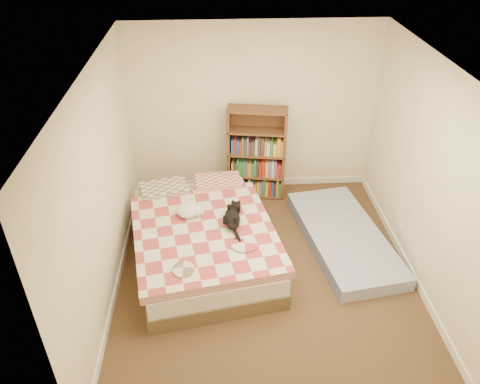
{
  "coord_description": "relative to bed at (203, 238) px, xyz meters",
  "views": [
    {
      "loc": [
        -0.54,
        -4.14,
        3.92
      ],
      "look_at": [
        -0.29,
        0.3,
        0.99
      ],
      "focal_mm": 35.0,
      "sensor_mm": 36.0,
      "label": 1
    }
  ],
  "objects": [
    {
      "name": "room",
      "position": [
        0.74,
        -0.4,
        0.93
      ],
      "size": [
        3.51,
        4.01,
        2.51
      ],
      "color": "#462F1E",
      "rests_on": "ground"
    },
    {
      "name": "bed",
      "position": [
        0.0,
        0.0,
        0.0
      ],
      "size": [
        1.92,
        2.45,
        0.59
      ],
      "rotation": [
        0.0,
        0.0,
        0.18
      ],
      "color": "brown",
      "rests_on": "room"
    },
    {
      "name": "bookshelf",
      "position": [
        0.78,
        1.37,
        0.25
      ],
      "size": [
        0.88,
        0.41,
        1.39
      ],
      "rotation": [
        0.0,
        0.0,
        -0.16
      ],
      "color": "#55341D",
      "rests_on": "room"
    },
    {
      "name": "floor_mattress",
      "position": [
        1.82,
        0.13,
        -0.18
      ],
      "size": [
        1.21,
        2.13,
        0.18
      ],
      "primitive_type": "cube",
      "rotation": [
        0.0,
        0.0,
        0.16
      ],
      "color": "#6574A8",
      "rests_on": "room"
    },
    {
      "name": "black_cat",
      "position": [
        0.37,
        -0.03,
        0.33
      ],
      "size": [
        0.29,
        0.72,
        0.16
      ],
      "rotation": [
        0.0,
        0.0,
        -0.21
      ],
      "color": "black",
      "rests_on": "bed"
    },
    {
      "name": "white_dog",
      "position": [
        -0.16,
        0.12,
        0.34
      ],
      "size": [
        0.37,
        0.39,
        0.15
      ],
      "rotation": [
        0.0,
        0.0,
        0.39
      ],
      "color": "white",
      "rests_on": "bed"
    }
  ]
}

